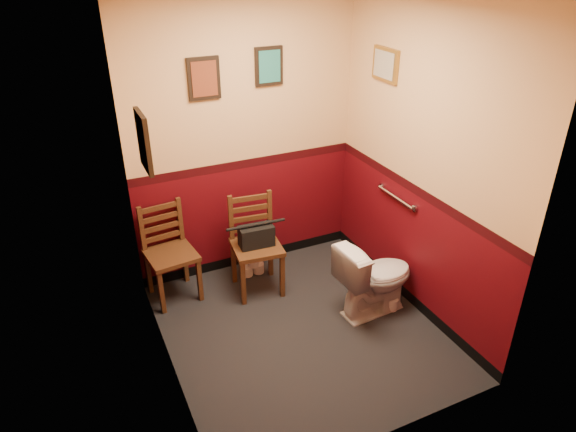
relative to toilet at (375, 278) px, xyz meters
The scene contains 16 objects.
floor 0.80m from the toilet, behind, with size 2.20×2.40×0.00m, color black.
wall_back 1.74m from the toilet, 120.43° to the left, with size 2.20×2.70×0.00m, color #4A070D.
wall_front 1.70m from the toilet, 121.51° to the right, with size 2.20×2.70×0.00m, color #4A070D.
wall_left 2.08m from the toilet, behind, with size 2.40×2.70×0.00m, color #4A070D.
wall_right 1.07m from the toilet, ahead, with size 2.40×2.70×0.00m, color #4A070D.
grab_bar 0.75m from the toilet, 38.28° to the left, with size 0.05×0.56×0.06m.
framed_print_back_a 2.27m from the toilet, 131.60° to the left, with size 0.28×0.04×0.36m.
framed_print_back_b 2.10m from the toilet, 111.30° to the left, with size 0.26×0.04×0.34m.
framed_print_left 2.34m from the toilet, behind, with size 0.04×0.30×0.38m.
framed_print_right 1.85m from the toilet, 60.12° to the left, with size 0.04×0.34×0.28m.
toilet is the anchor object (origin of this frame).
toilet_brush 0.34m from the toilet, 20.78° to the right, with size 0.11×0.11×0.40m.
chair_left 1.87m from the toilet, 147.29° to the left, with size 0.47×0.47×0.91m.
chair_right 1.14m from the toilet, 135.91° to the left, with size 0.48×0.48×0.94m.
handbag 1.14m from the toilet, 137.64° to the left, with size 0.33×0.18×0.23m.
tp_stack 1.29m from the toilet, 127.58° to the left, with size 0.23×0.12×0.20m.
Camera 1 is at (-1.56, -3.08, 2.96)m, focal length 32.00 mm.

